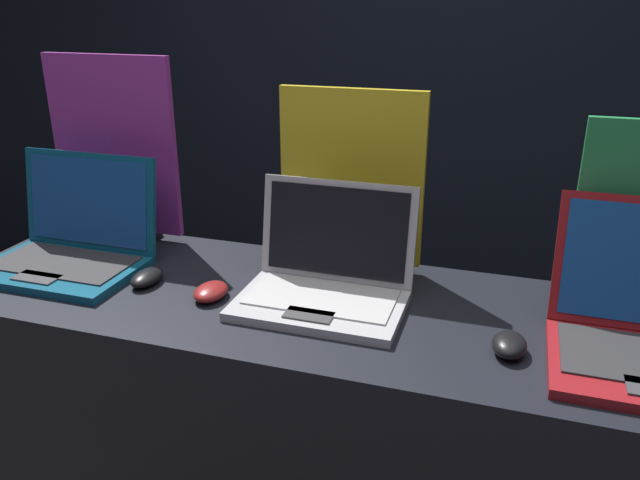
# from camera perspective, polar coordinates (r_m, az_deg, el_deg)

# --- Properties ---
(wall_back) EXTENTS (8.00, 0.05, 2.80)m
(wall_back) POSITION_cam_1_polar(r_m,az_deg,el_deg) (2.90, 10.62, 16.62)
(wall_back) COLOR black
(wall_back) RESTS_ON ground_plane
(display_counter) EXTENTS (1.82, 0.56, 0.98)m
(display_counter) POSITION_cam_1_polar(r_m,az_deg,el_deg) (1.69, -0.03, -20.63)
(display_counter) COLOR black
(display_counter) RESTS_ON ground_plane
(laptop_front) EXTENTS (0.39, 0.30, 0.27)m
(laptop_front) POSITION_cam_1_polar(r_m,az_deg,el_deg) (1.70, -21.78, -0.15)
(laptop_front) COLOR #0F5170
(laptop_front) RESTS_ON display_counter
(mouse_front) EXTENTS (0.06, 0.10, 0.03)m
(mouse_front) POSITION_cam_1_polar(r_m,az_deg,el_deg) (1.55, -15.55, -3.31)
(mouse_front) COLOR black
(mouse_front) RESTS_ON display_counter
(promo_stand_front) EXTENTS (0.38, 0.07, 0.50)m
(promo_stand_front) POSITION_cam_1_polar(r_m,az_deg,el_deg) (1.81, -18.24, 7.55)
(promo_stand_front) COLOR black
(promo_stand_front) RESTS_ON display_counter
(laptop_middle) EXTENTS (0.37, 0.28, 0.25)m
(laptop_middle) POSITION_cam_1_polar(r_m,az_deg,el_deg) (1.40, 0.61, -3.23)
(laptop_middle) COLOR #B7B7BC
(laptop_middle) RESTS_ON display_counter
(mouse_middle) EXTENTS (0.07, 0.10, 0.03)m
(mouse_middle) POSITION_cam_1_polar(r_m,az_deg,el_deg) (1.44, -9.96, -4.66)
(mouse_middle) COLOR maroon
(mouse_middle) RESTS_ON display_counter
(promo_stand_middle) EXTENTS (0.36, 0.07, 0.45)m
(promo_stand_middle) POSITION_cam_1_polar(r_m,az_deg,el_deg) (1.52, 2.84, 4.99)
(promo_stand_middle) COLOR black
(promo_stand_middle) RESTS_ON display_counter
(mouse_back) EXTENTS (0.07, 0.10, 0.04)m
(mouse_back) POSITION_cam_1_polar(r_m,az_deg,el_deg) (1.27, 16.92, -9.14)
(mouse_back) COLOR black
(mouse_back) RESTS_ON display_counter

